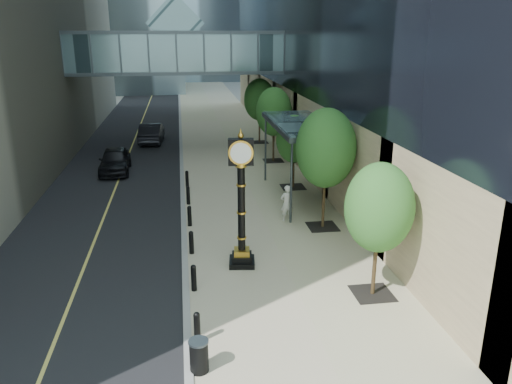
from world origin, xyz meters
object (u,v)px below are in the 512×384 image
Objects in this scene: car_near at (115,160)px; car_far at (152,133)px; pedestrian at (287,203)px; trash_bin at (199,357)px; street_clock at (241,210)px.

car_near is 9.43m from car_far.
car_near is (-9.45, 10.72, -0.15)m from pedestrian.
car_far is at bearing -78.20° from pedestrian.
trash_bin is 30.98m from car_far.
street_clock is at bearing 104.43° from car_far.
street_clock is at bearing 49.66° from pedestrian.
street_clock reaches higher than car_near.
street_clock is at bearing -68.15° from car_near.
trash_bin is 11.92m from pedestrian.
trash_bin is 0.49× the size of pedestrian.
car_far is at bearing 76.16° from car_near.
car_near reaches higher than trash_bin.
pedestrian is at bearing -50.34° from car_near.
street_clock reaches higher than car_far.
street_clock is 2.93× the size of pedestrian.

